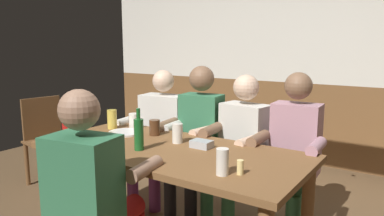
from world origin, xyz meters
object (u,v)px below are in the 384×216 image
person_2 (239,142)px  table_candle (240,167)px  pint_glass_4 (222,162)px  plate_0 (125,133)px  condiment_caddy (202,144)px  bottle_1 (139,134)px  pint_glass_2 (155,128)px  bottle_2 (82,125)px  person_3 (292,149)px  pint_glass_0 (177,133)px  dining_table (170,162)px  chair_empty_near_left (48,138)px  person_0 (160,128)px  pint_glass_3 (112,119)px  person_1 (197,132)px  bottle_0 (68,131)px  pint_glass_1 (134,121)px

person_2 → table_candle: bearing=126.4°
pint_glass_4 → plate_0: bearing=160.6°
person_2 → table_candle: person_2 is taller
table_candle → condiment_caddy: (-0.45, 0.32, -0.02)m
bottle_1 → pint_glass_2: bottle_1 is taller
bottle_2 → pint_glass_4: (1.18, -0.05, -0.05)m
table_candle → person_3: bearing=89.6°
bottle_2 → pint_glass_0: 0.69m
dining_table → condiment_caddy: bearing=37.5°
chair_empty_near_left → person_2: bearing=109.7°
person_3 → bottle_2: 1.54m
person_0 → pint_glass_3: 0.50m
bottle_2 → person_2: bearing=45.5°
pint_glass_2 → pint_glass_0: bearing=-16.3°
pint_glass_2 → pint_glass_3: pint_glass_3 is taller
chair_empty_near_left → bottle_2: bearing=76.0°
bottle_2 → person_1: bearing=62.4°
dining_table → bottle_0: 0.74m
pint_glass_2 → pint_glass_4: pint_glass_4 is taller
plate_0 → table_candle: bearing=-15.5°
condiment_caddy → pint_glass_2: 0.49m
dining_table → bottle_0: size_ratio=7.05×
person_2 → bottle_1: size_ratio=4.21×
person_0 → condiment_caddy: person_0 is taller
pint_glass_0 → bottle_1: bearing=-110.3°
person_3 → pint_glass_1: bearing=12.3°
person_2 → condiment_caddy: size_ratio=8.44×
person_2 → table_candle: size_ratio=14.76×
bottle_2 → pint_glass_4: size_ratio=2.03×
condiment_caddy → bottle_0: size_ratio=0.53×
condiment_caddy → bottle_2: bearing=-157.8°
bottle_1 → pint_glass_2: (-0.17, 0.37, -0.05)m
person_3 → pint_glass_0: person_3 is taller
pint_glass_3 → pint_glass_4: pint_glass_3 is taller
condiment_caddy → pint_glass_0: (-0.21, 0.01, 0.04)m
pint_glass_0 → table_candle: bearing=-26.5°
person_3 → bottle_1: person_3 is taller
bottle_1 → condiment_caddy: bearing=41.4°
chair_empty_near_left → table_candle: 2.46m
condiment_caddy → plate_0: (-0.71, 0.00, -0.02)m
person_3 → table_candle: bearing=86.7°
person_0 → bottle_1: size_ratio=4.22×
condiment_caddy → dining_table: bearing=-142.5°
person_3 → condiment_caddy: (-0.45, -0.52, 0.09)m
pint_glass_1 → pint_glass_3: 0.18m
dining_table → pint_glass_1: size_ratio=14.98×
condiment_caddy → bottle_1: (-0.31, -0.28, 0.09)m
pint_glass_0 → pint_glass_1: (-0.58, 0.17, -0.01)m
person_2 → bottle_1: bearing=76.5°
chair_empty_near_left → pint_glass_3: (1.02, -0.09, 0.33)m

